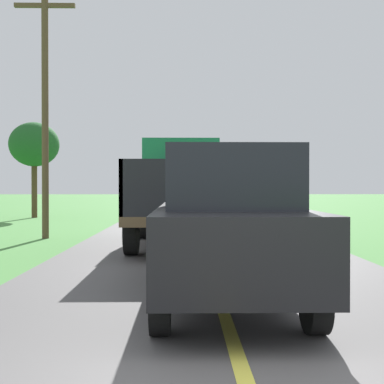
{
  "coord_description": "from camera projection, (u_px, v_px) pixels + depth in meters",
  "views": [
    {
      "loc": [
        -0.46,
        -2.86,
        1.54
      ],
      "look_at": [
        -0.22,
        11.22,
        1.4
      ],
      "focal_mm": 44.85,
      "sensor_mm": 36.0,
      "label": 1
    }
  ],
  "objects": [
    {
      "name": "roadside_tree_near_left",
      "position": [
        34.0,
        145.0,
        24.17
      ],
      "size": [
        2.47,
        2.47,
        4.81
      ],
      "color": "#4C3823",
      "rests_on": "ground"
    },
    {
      "name": "utility_pole_roadside",
      "position": [
        45.0,
        107.0,
        14.37
      ],
      "size": [
        1.81,
        0.2,
        7.39
      ],
      "color": "brown",
      "rests_on": "ground"
    },
    {
      "name": "following_car",
      "position": [
        227.0,
        225.0,
        5.97
      ],
      "size": [
        1.74,
        4.1,
        1.92
      ],
      "color": "black",
      "rests_on": "road_surface"
    },
    {
      "name": "banana_truck_near",
      "position": [
        181.0,
        190.0,
        12.76
      ],
      "size": [
        2.38,
        5.82,
        2.8
      ],
      "color": "#2D2D30",
      "rests_on": "road_surface"
    }
  ]
}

